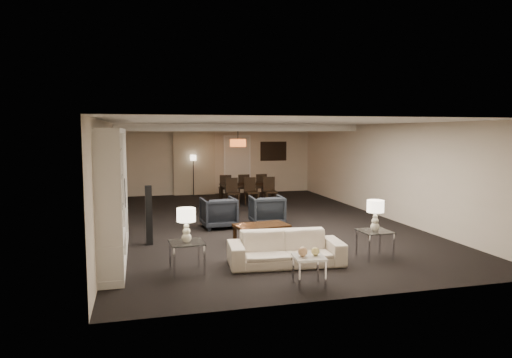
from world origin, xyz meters
The scene contains 35 objects.
floor centered at (0.00, 0.00, 0.00)m, with size 11.00×11.00×0.00m, color black.
ceiling centered at (0.00, 0.00, 2.50)m, with size 7.00×11.00×0.02m, color silver.
wall_back centered at (0.00, 5.50, 1.25)m, with size 7.00×0.02×2.50m, color beige.
wall_front centered at (0.00, -5.50, 1.25)m, with size 7.00×0.02×2.50m, color beige.
wall_left centered at (-3.50, 0.00, 1.25)m, with size 0.02×11.00×2.50m, color beige.
wall_right centered at (3.50, 0.00, 1.25)m, with size 0.02×11.00×2.50m, color beige.
ceiling_soffit centered at (0.00, 3.50, 2.40)m, with size 7.00×4.00×0.20m, color silver.
curtains centered at (-0.90, 5.42, 1.20)m, with size 1.50×0.12×2.40m, color beige.
door centered at (0.70, 5.47, 1.05)m, with size 0.90×0.05×2.10m, color silver.
painting centered at (2.10, 5.46, 1.55)m, with size 0.95×0.04×0.65m, color #142D38.
media_unit centered at (-3.31, -2.60, 1.18)m, with size 0.38×3.40×2.35m, color white, non-canonical shape.
pendant_light centered at (0.30, 3.50, 1.92)m, with size 0.52×0.52×0.24m, color #D8591E.
sofa centered at (-0.45, -3.76, 0.29)m, with size 1.97×0.77×0.58m, color beige.
coffee_table centered at (-0.45, -2.16, 0.19)m, with size 1.08×0.63×0.39m, color black, non-canonical shape.
armchair_left centered at (-1.05, -0.46, 0.37)m, with size 0.78×0.81×0.73m, color black.
armchair_right centered at (0.15, -0.46, 0.37)m, with size 0.78×0.81×0.73m, color black.
side_table_left centered at (-2.15, -3.76, 0.25)m, with size 0.54×0.54×0.50m, color silver, non-canonical shape.
side_table_right centered at (1.25, -3.76, 0.25)m, with size 0.54×0.54×0.50m, color silver, non-canonical shape.
table_lamp_left centered at (-2.15, -3.76, 0.78)m, with size 0.31×0.31×0.56m, color white, non-canonical shape.
table_lamp_right centered at (1.25, -3.76, 0.78)m, with size 0.31×0.31×0.56m, color beige, non-canonical shape.
marble_table centered at (-0.45, -4.86, 0.23)m, with size 0.45×0.45×0.45m, color silver, non-canonical shape.
gold_gourd_a centered at (-0.55, -4.86, 0.52)m, with size 0.14×0.14×0.14m, color tan.
gold_gourd_b centered at (-0.35, -4.86, 0.51)m, with size 0.13×0.13×0.13m, color #DBCC74.
television centered at (-3.28, -1.92, 1.05)m, with size 0.13×1.03×0.59m, color black.
vase_blue centered at (-3.31, -3.73, 1.15)m, with size 0.18×0.18×0.19m, color #223D96.
vase_amber centered at (-3.31, -3.39, 1.64)m, with size 0.15×0.15×0.16m, color #AA7138.
floor_speaker centered at (-2.69, -1.71, 0.60)m, with size 0.13×0.13×1.21m, color black.
dining_table centered at (0.51, 3.16, 0.29)m, with size 1.66×0.92×0.58m, color black.
chair_nl centered at (-0.09, 2.51, 0.43)m, with size 0.40×0.40×0.87m, color black, non-canonical shape.
chair_nm centered at (0.51, 2.51, 0.43)m, with size 0.40×0.40×0.87m, color black, non-canonical shape.
chair_nr centered at (1.11, 2.51, 0.43)m, with size 0.40×0.40×0.87m, color black, non-canonical shape.
chair_fl centered at (-0.09, 3.81, 0.43)m, with size 0.40×0.40×0.87m, color black, non-canonical shape.
chair_fm centered at (0.51, 3.81, 0.43)m, with size 0.40×0.40×0.87m, color black, non-canonical shape.
chair_fr centered at (1.11, 3.81, 0.43)m, with size 0.40×0.40×0.87m, color black, non-canonical shape.
floor_lamp centered at (-0.97, 5.20, 0.73)m, with size 0.21×0.21×1.46m, color black, non-canonical shape.
Camera 1 is at (-2.88, -11.08, 2.30)m, focal length 32.00 mm.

